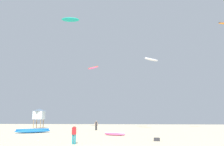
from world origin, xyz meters
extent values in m
cylinder|color=teal|center=(-2.49, 3.88, 0.41)|extent=(0.15, 0.15, 0.82)
cylinder|color=teal|center=(-2.30, 3.87, 0.41)|extent=(0.15, 0.15, 0.82)
cylinder|color=#B21E23|center=(-2.40, 3.88, 1.13)|extent=(0.38, 0.38, 0.62)
cylinder|color=beige|center=(-2.62, 3.88, 1.11)|extent=(0.11, 0.11, 0.57)
cylinder|color=beige|center=(-2.17, 3.87, 1.11)|extent=(0.11, 0.11, 0.57)
sphere|color=beige|center=(-2.40, 3.88, 1.56)|extent=(0.22, 0.22, 0.22)
cylinder|color=black|center=(-3.48, 24.98, 0.42)|extent=(0.16, 0.16, 0.84)
cylinder|color=black|center=(-3.66, 24.91, 0.42)|extent=(0.16, 0.16, 0.84)
cylinder|color=#2D2D33|center=(-3.57, 24.95, 1.15)|extent=(0.38, 0.38, 0.63)
cylinder|color=tan|center=(-3.36, 25.03, 1.13)|extent=(0.11, 0.11, 0.58)
cylinder|color=tan|center=(-3.78, 24.86, 1.13)|extent=(0.11, 0.11, 0.58)
sphere|color=tan|center=(-3.57, 24.95, 1.59)|extent=(0.23, 0.23, 0.23)
ellipsoid|color=#E5598C|center=(0.56, 13.57, 0.17)|extent=(3.23, 2.31, 0.40)
cylinder|color=white|center=(0.56, 13.57, 0.32)|extent=(2.64, 1.51, 0.14)
ellipsoid|color=blue|center=(-11.99, 17.15, 0.28)|extent=(5.07, 4.19, 0.54)
cylinder|color=blue|center=(-11.99, 17.15, 0.52)|extent=(4.01, 2.95, 0.23)
cylinder|color=#8C704C|center=(-15.90, 30.96, 0.95)|extent=(0.14, 0.14, 1.90)
cylinder|color=#8C704C|center=(-15.90, 29.46, 0.95)|extent=(0.14, 0.14, 1.90)
cylinder|color=#8C704C|center=(-17.40, 30.96, 0.95)|extent=(0.14, 0.14, 1.90)
cylinder|color=#8C704C|center=(-17.40, 29.46, 0.95)|extent=(0.14, 0.14, 1.90)
cube|color=silver|center=(-16.65, 30.21, 2.75)|extent=(2.00, 2.00, 1.70)
pyramid|color=slate|center=(-16.65, 30.21, 3.87)|extent=(2.30, 2.30, 0.55)
cube|color=#2D2D33|center=(5.16, 7.04, 0.16)|extent=(0.56, 0.36, 0.32)
ellipsoid|color=white|center=(7.62, 31.90, 14.93)|extent=(3.84, 3.55, 0.58)
cylinder|color=white|center=(7.62, 31.90, 15.12)|extent=(2.94, 2.57, 0.18)
ellipsoid|color=#19B29E|center=(-10.54, 29.64, 24.14)|extent=(4.12, 1.65, 0.99)
cylinder|color=yellow|center=(-10.54, 29.64, 24.32)|extent=(3.68, 0.65, 0.18)
ellipsoid|color=#E5598C|center=(-6.10, 35.61, 14.14)|extent=(3.52, 3.10, 0.81)
cylinder|color=orange|center=(-6.10, 35.61, 14.30)|extent=(2.73, 2.21, 0.16)
camera|label=1|loc=(2.45, -15.65, 2.30)|focal=34.97mm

